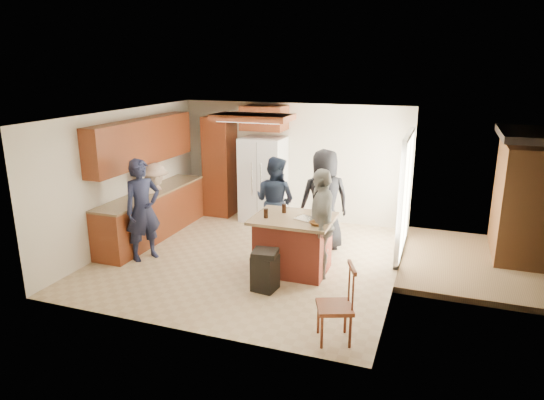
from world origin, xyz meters
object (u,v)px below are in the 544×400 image
(person_behind_left, at_px, (275,201))
(person_front_left, at_px, (143,210))
(trash_bin, at_px, (265,270))
(spindle_chair, at_px, (336,307))
(person_side_right, at_px, (321,223))
(refrigerator, at_px, (263,180))
(person_counter, at_px, (156,201))
(kitchen_island, at_px, (293,244))
(person_behind_right, at_px, (324,200))

(person_behind_left, bearing_deg, person_front_left, 50.91)
(trash_bin, xyz_separation_m, spindle_chair, (1.30, -1.01, 0.13))
(person_behind_left, bearing_deg, person_side_right, 150.66)
(person_side_right, distance_m, refrigerator, 3.03)
(person_front_left, height_order, person_behind_left, person_front_left)
(refrigerator, xyz_separation_m, spindle_chair, (2.53, -4.18, -0.45))
(person_behind_left, bearing_deg, refrigerator, -46.93)
(spindle_chair, bearing_deg, trash_bin, 142.24)
(person_behind_left, bearing_deg, trash_bin, 118.85)
(person_counter, distance_m, kitchen_island, 3.04)
(person_front_left, bearing_deg, person_counter, 51.06)
(spindle_chair, bearing_deg, refrigerator, 121.22)
(person_behind_right, distance_m, trash_bin, 2.08)
(person_behind_left, height_order, refrigerator, refrigerator)
(refrigerator, xyz_separation_m, trash_bin, (1.23, -3.17, -0.58))
(person_behind_left, bearing_deg, spindle_chair, 135.85)
(person_behind_left, xyz_separation_m, person_counter, (-2.27, -0.47, -0.10))
(person_behind_right, relative_size, person_side_right, 1.05)
(person_behind_right, bearing_deg, person_behind_left, -25.63)
(person_side_right, relative_size, person_counter, 1.19)
(person_front_left, xyz_separation_m, person_counter, (-0.38, 0.96, -0.14))
(person_behind_right, bearing_deg, kitchen_island, 49.57)
(person_counter, bearing_deg, person_behind_left, -70.84)
(refrigerator, bearing_deg, spindle_chair, -58.78)
(person_counter, height_order, refrigerator, refrigerator)
(person_behind_left, bearing_deg, kitchen_island, 136.44)
(refrigerator, bearing_deg, trash_bin, -68.80)
(person_side_right, distance_m, trash_bin, 1.17)
(person_counter, bearing_deg, spindle_chair, -113.21)
(person_behind_right, relative_size, spindle_chair, 1.87)
(person_behind_right, distance_m, person_counter, 3.24)
(kitchen_island, bearing_deg, refrigerator, 120.86)
(person_behind_left, relative_size, spindle_chair, 1.68)
(person_behind_left, relative_size, kitchen_island, 1.31)
(person_counter, bearing_deg, person_behind_right, -73.08)
(trash_bin, bearing_deg, person_front_left, 169.46)
(refrigerator, height_order, trash_bin, refrigerator)
(person_behind_right, distance_m, refrigerator, 2.05)
(person_behind_right, bearing_deg, person_side_right, 72.34)
(person_side_right, xyz_separation_m, person_counter, (-3.43, 0.61, -0.14))
(person_counter, bearing_deg, person_front_left, -151.18)
(trash_bin, bearing_deg, kitchen_island, 76.64)
(person_counter, relative_size, spindle_chair, 1.49)
(person_side_right, bearing_deg, kitchen_island, -101.32)
(person_behind_right, xyz_separation_m, kitchen_island, (-0.22, -1.14, -0.45))
(person_behind_right, relative_size, person_counter, 1.25)
(person_counter, relative_size, kitchen_island, 1.16)
(person_front_left, relative_size, refrigerator, 0.98)
(person_behind_right, distance_m, person_side_right, 1.17)
(person_side_right, relative_size, kitchen_island, 1.38)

